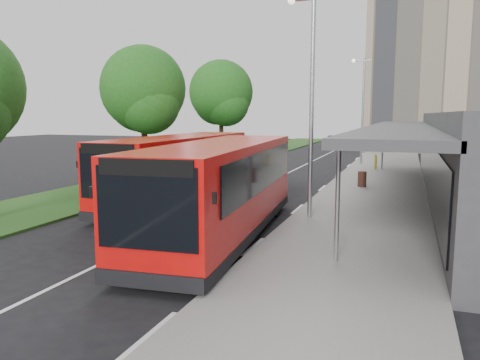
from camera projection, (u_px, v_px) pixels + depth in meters
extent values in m
plane|color=black|center=(184.00, 224.00, 16.97)|extent=(120.00, 120.00, 0.00)
cube|color=gray|center=(384.00, 169.00, 33.60)|extent=(5.00, 80.00, 0.15)
cube|color=#1E4717|center=(217.00, 163.00, 37.95)|extent=(5.00, 80.00, 0.10)
cube|color=silver|center=(286.00, 174.00, 30.95)|extent=(0.12, 70.00, 0.01)
cube|color=silver|center=(149.00, 334.00, 8.41)|extent=(0.12, 2.00, 0.01)
cube|color=silver|center=(253.00, 247.00, 14.00)|extent=(0.12, 2.00, 0.01)
cube|color=silver|center=(297.00, 209.00, 19.60)|extent=(0.12, 2.00, 0.01)
cube|color=silver|center=(322.00, 188.00, 25.19)|extent=(0.12, 2.00, 0.01)
cube|color=silver|center=(338.00, 175.00, 30.78)|extent=(0.12, 2.00, 0.01)
cube|color=silver|center=(349.00, 165.00, 36.38)|extent=(0.12, 2.00, 0.01)
cube|color=silver|center=(357.00, 159.00, 41.97)|extent=(0.12, 2.00, 0.01)
cube|color=silver|center=(363.00, 153.00, 47.56)|extent=(0.12, 2.00, 0.01)
cube|color=silver|center=(368.00, 149.00, 53.16)|extent=(0.12, 2.00, 0.01)
cube|color=silver|center=(372.00, 146.00, 58.75)|extent=(0.12, 2.00, 0.01)
cube|color=tan|center=(475.00, 67.00, 50.20)|extent=(22.00, 12.00, 18.00)
cube|color=black|center=(429.00, 166.00, 21.37)|extent=(0.06, 24.00, 2.20)
cube|color=#313134|center=(401.00, 128.00, 21.57)|extent=(2.80, 26.00, 0.25)
cylinder|color=#919599|center=(337.00, 204.00, 11.97)|extent=(0.12, 0.12, 3.30)
cylinder|color=#919599|center=(383.00, 148.00, 32.48)|extent=(0.12, 0.12, 3.30)
cylinder|color=#322114|center=(145.00, 149.00, 27.43)|extent=(0.36, 0.36, 3.85)
sphere|color=#1E5115|center=(143.00, 88.00, 26.95)|extent=(4.91, 4.91, 4.91)
sphere|color=#1E5115|center=(149.00, 103.00, 26.49)|extent=(3.50, 3.50, 3.50)
sphere|color=#1E5115|center=(141.00, 99.00, 27.66)|extent=(3.85, 3.85, 3.85)
cylinder|color=#322114|center=(221.00, 138.00, 38.60)|extent=(0.36, 0.36, 4.08)
sphere|color=#1E5115|center=(221.00, 92.00, 38.09)|extent=(5.19, 5.19, 5.19)
sphere|color=#1E5115|center=(226.00, 103.00, 37.64)|extent=(3.71, 3.71, 3.71)
sphere|color=#1E5115|center=(218.00, 100.00, 38.81)|extent=(4.08, 4.08, 4.08)
cylinder|color=#919599|center=(312.00, 108.00, 16.86)|extent=(0.16, 0.16, 8.00)
sphere|color=silver|center=(292.00, 0.00, 16.59)|extent=(0.28, 0.28, 0.28)
cylinder|color=#919599|center=(363.00, 112.00, 35.50)|extent=(0.16, 0.16, 8.00)
cylinder|color=#919599|center=(362.00, 60.00, 35.04)|extent=(1.40, 0.10, 0.10)
sphere|color=silver|center=(354.00, 61.00, 35.24)|extent=(0.28, 0.28, 0.28)
cube|color=#BC0D0A|center=(222.00, 185.00, 14.92)|extent=(3.43, 10.85, 2.69)
cube|color=black|center=(222.00, 225.00, 15.11)|extent=(3.45, 10.87, 0.30)
cube|color=black|center=(146.00, 209.00, 9.76)|extent=(2.28, 0.24, 1.78)
cube|color=black|center=(259.00, 157.00, 19.99)|extent=(2.23, 0.24, 1.32)
cube|color=black|center=(187.00, 168.00, 15.48)|extent=(0.82, 9.12, 1.22)
cube|color=black|center=(264.00, 170.00, 14.82)|extent=(0.82, 9.12, 1.22)
cube|color=black|center=(148.00, 281.00, 9.97)|extent=(2.54, 0.29, 0.36)
cube|color=black|center=(145.00, 168.00, 9.63)|extent=(2.13, 0.22, 0.36)
cube|color=black|center=(92.00, 192.00, 10.30)|extent=(0.09, 0.09, 0.25)
cube|color=black|center=(214.00, 198.00, 9.57)|extent=(0.09, 0.09, 0.25)
cylinder|color=black|center=(143.00, 250.00, 12.06)|extent=(0.38, 0.94, 0.91)
cylinder|color=black|center=(222.00, 257.00, 11.52)|extent=(0.38, 0.94, 0.91)
cylinder|color=black|center=(222.00, 202.00, 18.67)|extent=(0.38, 0.94, 0.91)
cylinder|color=black|center=(275.00, 205.00, 18.13)|extent=(0.38, 0.94, 0.91)
cube|color=#BC0D0A|center=(179.00, 166.00, 20.69)|extent=(2.49, 10.45, 2.64)
cube|color=black|center=(180.00, 195.00, 20.87)|extent=(2.51, 10.47, 0.30)
cube|color=black|center=(108.00, 174.00, 15.76)|extent=(2.24, 0.05, 1.74)
cube|color=black|center=(223.00, 148.00, 25.52)|extent=(2.19, 0.05, 1.29)
cube|color=black|center=(157.00, 154.00, 21.32)|extent=(0.05, 8.95, 1.19)
cube|color=black|center=(208.00, 156.00, 20.48)|extent=(0.05, 8.95, 1.19)
cube|color=black|center=(110.00, 219.00, 15.97)|extent=(2.49, 0.08, 0.35)
cube|color=black|center=(107.00, 149.00, 15.64)|extent=(2.09, 0.04, 0.35)
cube|color=black|center=(78.00, 165.00, 16.40)|extent=(0.08, 0.08, 0.25)
cube|color=black|center=(147.00, 168.00, 15.47)|extent=(0.08, 0.08, 0.25)
cylinder|color=black|center=(116.00, 205.00, 18.06)|extent=(0.30, 0.90, 0.90)
cylinder|color=black|center=(163.00, 209.00, 17.36)|extent=(0.30, 0.90, 0.90)
cylinder|color=black|center=(192.00, 182.00, 24.36)|extent=(0.30, 0.90, 0.90)
cylinder|color=black|center=(229.00, 184.00, 23.66)|extent=(0.30, 0.90, 0.90)
cylinder|color=#371D16|center=(362.00, 179.00, 24.64)|extent=(0.48, 0.48, 0.81)
cylinder|color=#EDEE0C|center=(376.00, 162.00, 32.49)|extent=(0.18, 0.18, 1.02)
imported|color=#540E0C|center=(351.00, 145.00, 51.88)|extent=(2.10, 3.50, 1.12)
imported|color=navy|center=(334.00, 141.00, 57.95)|extent=(2.29, 4.28, 1.34)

